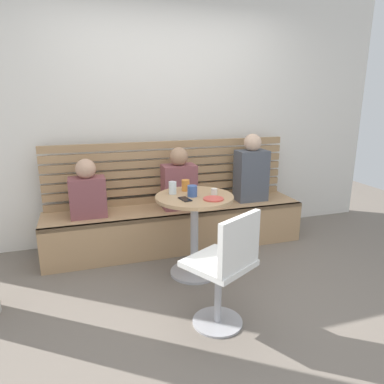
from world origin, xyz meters
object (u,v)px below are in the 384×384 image
(person_child_middle, at_px, (87,192))
(phone_on_table, at_px, (185,199))
(booth_bench, at_px, (177,227))
(cup_espresso_small, at_px, (214,192))
(person_child_left, at_px, (179,182))
(cup_water_clear, at_px, (173,188))
(white_chair, at_px, (226,267))
(cafe_table, at_px, (194,220))
(cup_tumbler_orange, at_px, (186,185))
(plate_small, at_px, (213,199))
(cup_mug_blue, at_px, (192,191))
(person_adult, at_px, (251,171))

(person_child_middle, relative_size, phone_on_table, 4.04)
(booth_bench, bearing_deg, cup_espresso_small, -75.72)
(person_child_left, bearing_deg, cup_espresso_small, -77.11)
(person_child_middle, xyz_separation_m, cup_water_clear, (0.71, -0.51, 0.11))
(white_chair, relative_size, cup_water_clear, 7.73)
(cafe_table, xyz_separation_m, cup_espresso_small, (0.17, -0.02, 0.25))
(cafe_table, relative_size, cup_water_clear, 6.73)
(cafe_table, bearing_deg, cup_espresso_small, -6.67)
(cafe_table, distance_m, cup_tumbler_orange, 0.33)
(cup_tumbler_orange, bearing_deg, plate_small, -67.56)
(booth_bench, height_order, cup_tumbler_orange, cup_tumbler_orange)
(cup_espresso_small, height_order, plate_small, cup_espresso_small)
(cup_tumbler_orange, xyz_separation_m, cup_espresso_small, (0.20, -0.20, -0.02))
(cup_mug_blue, xyz_separation_m, plate_small, (0.14, -0.14, -0.04))
(white_chair, height_order, person_child_middle, person_child_middle)
(person_child_left, distance_m, cup_tumbler_orange, 0.43)
(person_adult, xyz_separation_m, cup_mug_blue, (-0.89, -0.66, 0.02))
(cafe_table, height_order, person_child_middle, person_child_middle)
(white_chair, xyz_separation_m, person_child_middle, (-0.84, 1.42, 0.22))
(phone_on_table, bearing_deg, cup_espresso_small, 4.41)
(cup_mug_blue, height_order, cup_tumbler_orange, cup_tumbler_orange)
(person_child_left, distance_m, plate_small, 0.77)
(cup_tumbler_orange, bearing_deg, person_child_middle, 152.83)
(person_child_left, distance_m, cup_mug_blue, 0.63)
(cup_water_clear, bearing_deg, person_adult, 27.19)
(white_chair, bearing_deg, cup_tumbler_orange, 89.26)
(white_chair, height_order, person_child_left, person_child_left)
(white_chair, xyz_separation_m, phone_on_table, (-0.07, 0.72, 0.28))
(booth_bench, height_order, cup_water_clear, cup_water_clear)
(cafe_table, distance_m, cup_water_clear, 0.34)
(white_chair, height_order, phone_on_table, white_chair)
(person_child_left, height_order, phone_on_table, person_child_left)
(cup_water_clear, bearing_deg, cafe_table, -34.63)
(cafe_table, height_order, white_chair, white_chair)
(booth_bench, bearing_deg, cafe_table, -90.95)
(booth_bench, xyz_separation_m, phone_on_table, (-0.12, -0.71, 0.52))
(person_adult, height_order, cup_water_clear, person_adult)
(person_child_middle, bearing_deg, person_adult, 0.87)
(person_child_middle, height_order, phone_on_table, person_child_middle)
(cup_water_clear, bearing_deg, cup_tumbler_orange, 26.16)
(booth_bench, height_order, cup_mug_blue, cup_mug_blue)
(plate_small, bearing_deg, cup_mug_blue, 134.13)
(person_adult, bearing_deg, cup_water_clear, -152.81)
(cup_mug_blue, bearing_deg, person_child_middle, 143.39)
(person_child_middle, bearing_deg, cafe_table, -35.22)
(person_adult, bearing_deg, cafe_table, -143.45)
(person_child_left, bearing_deg, cup_tumbler_orange, -97.53)
(booth_bench, relative_size, cafe_table, 3.65)
(cafe_table, xyz_separation_m, person_child_left, (0.03, 0.61, 0.20))
(person_adult, distance_m, cup_water_clear, 1.16)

